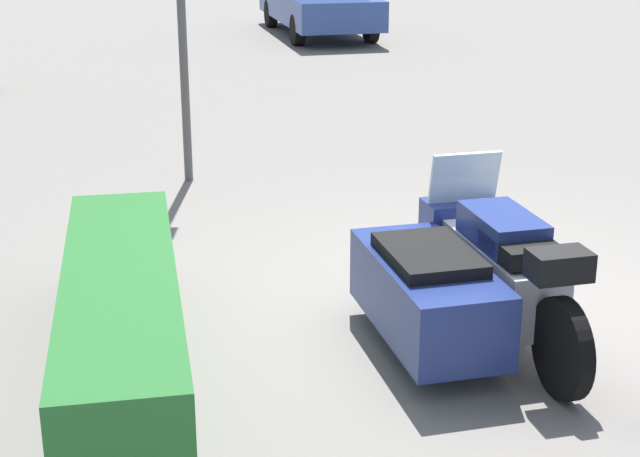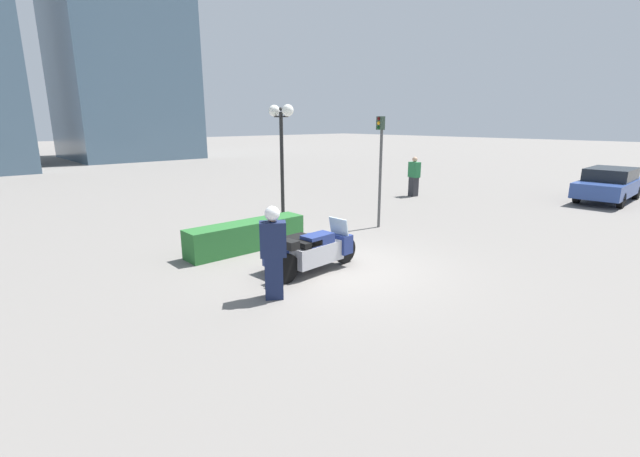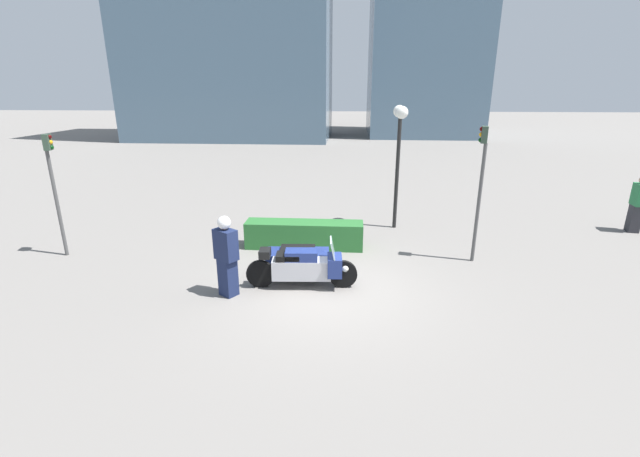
# 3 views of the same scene
# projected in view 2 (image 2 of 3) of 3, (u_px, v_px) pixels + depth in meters

# --- Properties ---
(ground_plane) EXTENTS (160.00, 160.00, 0.00)m
(ground_plane) POSITION_uv_depth(u_px,v_px,m) (341.00, 268.00, 9.97)
(ground_plane) COLOR slate
(police_motorcycle) EXTENTS (2.52, 1.19, 1.15)m
(police_motorcycle) POSITION_uv_depth(u_px,v_px,m) (309.00, 250.00, 9.80)
(police_motorcycle) COLOR black
(police_motorcycle) RESTS_ON ground
(officer_rider) EXTENTS (0.57, 0.52, 1.81)m
(officer_rider) POSITION_uv_depth(u_px,v_px,m) (273.00, 250.00, 8.07)
(officer_rider) COLOR #192347
(officer_rider) RESTS_ON ground
(hedge_bush_curbside) EXTENTS (3.31, 0.70, 0.75)m
(hedge_bush_curbside) POSITION_uv_depth(u_px,v_px,m) (247.00, 236.00, 11.31)
(hedge_bush_curbside) COLOR #28662D
(hedge_bush_curbside) RESTS_ON ground
(twin_lamp_post) EXTENTS (0.37, 1.10, 3.85)m
(twin_lamp_post) POSITION_uv_depth(u_px,v_px,m) (281.00, 130.00, 13.90)
(twin_lamp_post) COLOR black
(twin_lamp_post) RESTS_ON ground
(traffic_light_near) EXTENTS (0.22, 0.28, 3.47)m
(traffic_light_near) POSITION_uv_depth(u_px,v_px,m) (380.00, 156.00, 13.26)
(traffic_light_near) COLOR #4C4C4C
(traffic_light_near) RESTS_ON ground
(parked_car_background) EXTENTS (4.69, 1.96, 1.41)m
(parked_car_background) POSITION_uv_depth(u_px,v_px,m) (609.00, 184.00, 18.12)
(parked_car_background) COLOR #2D478C
(parked_car_background) RESTS_ON ground
(pedestrian_bystander) EXTENTS (0.38, 0.55, 1.78)m
(pedestrian_bystander) POSITION_uv_depth(u_px,v_px,m) (414.00, 177.00, 19.33)
(pedestrian_bystander) COLOR #2D2D33
(pedestrian_bystander) RESTS_ON ground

